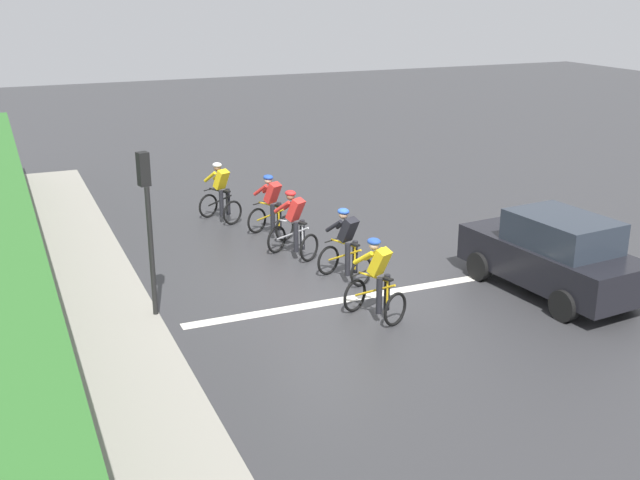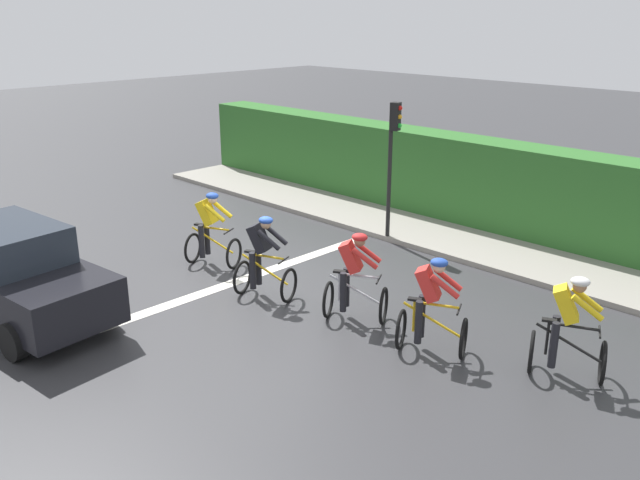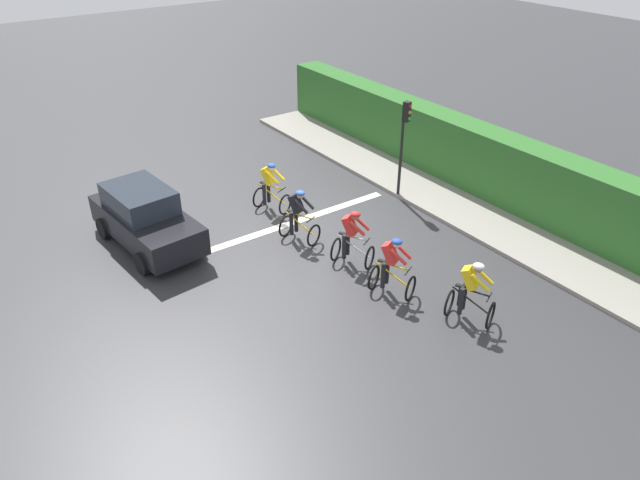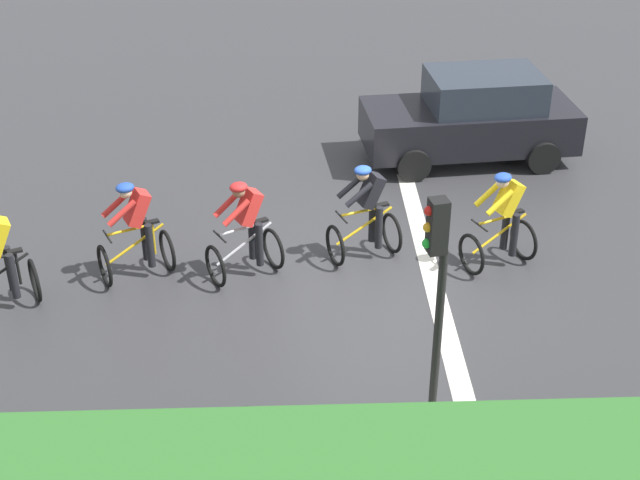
{
  "view_description": "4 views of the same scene",
  "coord_description": "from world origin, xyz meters",
  "px_view_note": "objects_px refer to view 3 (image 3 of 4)",
  "views": [
    {
      "loc": [
        -6.43,
        -14.41,
        6.29
      ],
      "look_at": [
        -0.22,
        0.11,
        1.09
      ],
      "focal_mm": 43.58,
      "sensor_mm": 36.0,
      "label": 1
    },
    {
      "loc": [
        8.22,
        9.5,
        5.34
      ],
      "look_at": [
        -0.47,
        0.87,
        1.1
      ],
      "focal_mm": 37.55,
      "sensor_mm": 36.0,
      "label": 2
    },
    {
      "loc": [
        8.73,
        13.05,
        9.11
      ],
      "look_at": [
        0.84,
        1.89,
        0.93
      ],
      "focal_mm": 33.31,
      "sensor_mm": 36.0,
      "label": 3
    },
    {
      "loc": [
        -12.47,
        1.49,
        7.88
      ],
      "look_at": [
        -0.38,
        1.03,
        0.82
      ],
      "focal_mm": 51.9,
      "sensor_mm": 36.0,
      "label": 4
    }
  ],
  "objects_px": {
    "cyclist_trailing": "(270,188)",
    "traffic_light_near_crossing": "(404,135)",
    "cyclist_fourth": "(298,217)",
    "cyclist_lead": "(470,293)",
    "car_black": "(145,218)",
    "cyclist_second": "(392,268)",
    "cyclist_mid": "(352,239)"
  },
  "relations": [
    {
      "from": "cyclist_fourth",
      "to": "cyclist_trailing",
      "type": "xyz_separation_m",
      "value": [
        -0.33,
        -2.12,
        0.0
      ]
    },
    {
      "from": "cyclist_lead",
      "to": "cyclist_trailing",
      "type": "bearing_deg",
      "value": -83.07
    },
    {
      "from": "cyclist_mid",
      "to": "cyclist_fourth",
      "type": "xyz_separation_m",
      "value": [
        0.49,
        -1.92,
        0.0
      ]
    },
    {
      "from": "cyclist_fourth",
      "to": "cyclist_lead",
      "type": "bearing_deg",
      "value": 102.84
    },
    {
      "from": "cyclist_trailing",
      "to": "traffic_light_near_crossing",
      "type": "distance_m",
      "value": 4.61
    },
    {
      "from": "cyclist_mid",
      "to": "cyclist_lead",
      "type": "bearing_deg",
      "value": 102.03
    },
    {
      "from": "cyclist_second",
      "to": "cyclist_trailing",
      "type": "distance_m",
      "value": 5.74
    },
    {
      "from": "cyclist_lead",
      "to": "car_black",
      "type": "height_order",
      "value": "car_black"
    },
    {
      "from": "traffic_light_near_crossing",
      "to": "cyclist_mid",
      "type": "bearing_deg",
      "value": 30.82
    },
    {
      "from": "cyclist_fourth",
      "to": "traffic_light_near_crossing",
      "type": "height_order",
      "value": "traffic_light_near_crossing"
    },
    {
      "from": "cyclist_fourth",
      "to": "car_black",
      "type": "distance_m",
      "value": 4.42
    },
    {
      "from": "cyclist_second",
      "to": "cyclist_trailing",
      "type": "relative_size",
      "value": 1.0
    },
    {
      "from": "cyclist_mid",
      "to": "cyclist_trailing",
      "type": "bearing_deg",
      "value": -87.72
    },
    {
      "from": "cyclist_mid",
      "to": "cyclist_fourth",
      "type": "distance_m",
      "value": 1.98
    },
    {
      "from": "cyclist_fourth",
      "to": "car_black",
      "type": "bearing_deg",
      "value": -32.49
    },
    {
      "from": "cyclist_fourth",
      "to": "cyclist_trailing",
      "type": "height_order",
      "value": "same"
    },
    {
      "from": "cyclist_mid",
      "to": "traffic_light_near_crossing",
      "type": "distance_m",
      "value": 4.72
    },
    {
      "from": "cyclist_lead",
      "to": "traffic_light_near_crossing",
      "type": "bearing_deg",
      "value": -117.62
    },
    {
      "from": "cyclist_mid",
      "to": "cyclist_fourth",
      "type": "height_order",
      "value": "same"
    },
    {
      "from": "cyclist_second",
      "to": "traffic_light_near_crossing",
      "type": "xyz_separation_m",
      "value": [
        -3.9,
        -4.0,
        1.43
      ]
    },
    {
      "from": "cyclist_second",
      "to": "car_black",
      "type": "distance_m",
      "value": 7.3
    },
    {
      "from": "cyclist_trailing",
      "to": "traffic_light_near_crossing",
      "type": "xyz_separation_m",
      "value": [
        -4.02,
        1.73,
        1.43
      ]
    },
    {
      "from": "car_black",
      "to": "traffic_light_near_crossing",
      "type": "xyz_separation_m",
      "value": [
        -8.08,
        1.98,
        1.35
      ]
    },
    {
      "from": "cyclist_second",
      "to": "cyclist_fourth",
      "type": "bearing_deg",
      "value": -82.88
    },
    {
      "from": "cyclist_mid",
      "to": "cyclist_trailing",
      "type": "distance_m",
      "value": 4.04
    },
    {
      "from": "car_black",
      "to": "traffic_light_near_crossing",
      "type": "relative_size",
      "value": 1.27
    },
    {
      "from": "car_black",
      "to": "traffic_light_near_crossing",
      "type": "bearing_deg",
      "value": 166.2
    },
    {
      "from": "cyclist_lead",
      "to": "cyclist_fourth",
      "type": "xyz_separation_m",
      "value": [
        1.26,
        -5.52,
        0.0
      ]
    },
    {
      "from": "cyclist_trailing",
      "to": "car_black",
      "type": "bearing_deg",
      "value": -3.52
    },
    {
      "from": "cyclist_trailing",
      "to": "cyclist_second",
      "type": "bearing_deg",
      "value": 91.22
    },
    {
      "from": "traffic_light_near_crossing",
      "to": "cyclist_second",
      "type": "bearing_deg",
      "value": 45.74
    },
    {
      "from": "cyclist_fourth",
      "to": "traffic_light_near_crossing",
      "type": "relative_size",
      "value": 0.5
    }
  ]
}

